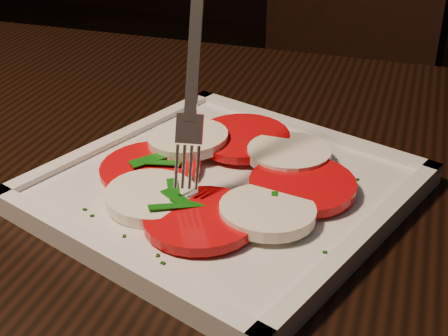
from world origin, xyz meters
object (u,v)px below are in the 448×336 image
plate (224,190)px  table (184,258)px  fork (196,61)px  chair (320,93)px

plate → table: bearing=161.3°
table → fork: fork is taller
plate → fork: size_ratio=1.59×
plate → fork: fork is taller
table → plate: 0.12m
table → chair: bearing=94.5°
chair → fork: 0.87m
fork → plate: bearing=-22.4°
chair → plate: bearing=-65.4°
plate → chair: bearing=98.1°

